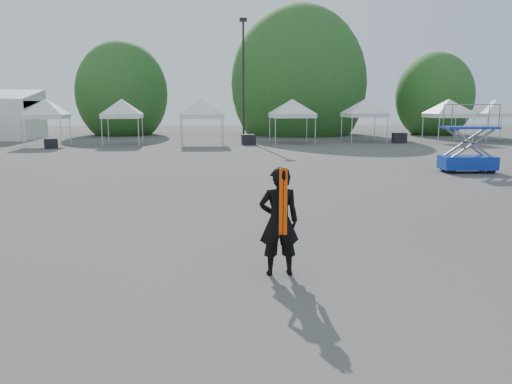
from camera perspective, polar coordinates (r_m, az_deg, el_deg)
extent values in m
plane|color=#474442|center=(10.32, -2.48, -6.83)|extent=(120.00, 120.00, 0.00)
cylinder|color=black|center=(42.04, -1.45, 12.48)|extent=(0.16, 0.16, 9.50)
cube|color=black|center=(42.53, -1.48, 19.09)|extent=(0.60, 0.25, 0.30)
cylinder|color=#382314|center=(50.42, -14.92, 7.64)|extent=(0.36, 0.36, 2.27)
ellipsoid|color=#29531B|center=(50.39, -15.06, 10.82)|extent=(4.16, 4.16, 4.78)
cylinder|color=#382314|center=(49.82, 4.82, 8.22)|extent=(0.36, 0.36, 2.80)
ellipsoid|color=#29531B|center=(49.83, 4.88, 12.19)|extent=(5.12, 5.12, 5.89)
cylinder|color=#382314|center=(52.08, 19.55, 7.37)|extent=(0.36, 0.36, 2.10)
ellipsoid|color=#29531B|center=(52.04, 19.72, 10.22)|extent=(3.84, 3.84, 4.42)
cylinder|color=silver|center=(37.84, -25.08, 6.12)|extent=(0.06, 0.06, 2.00)
cylinder|color=silver|center=(37.12, -21.39, 6.32)|extent=(0.06, 0.06, 2.00)
cylinder|color=silver|center=(40.23, -23.95, 6.38)|extent=(0.06, 0.06, 2.00)
cylinder|color=silver|center=(39.55, -20.46, 6.57)|extent=(0.06, 0.06, 2.00)
cube|color=white|center=(38.62, -22.83, 7.95)|extent=(2.71, 2.71, 0.30)
pyramid|color=white|center=(38.61, -22.96, 9.80)|extent=(3.83, 3.83, 1.10)
cylinder|color=silver|center=(37.06, -17.20, 6.55)|extent=(0.06, 0.06, 2.00)
cylinder|color=silver|center=(36.68, -13.28, 6.70)|extent=(0.06, 0.06, 2.00)
cylinder|color=silver|center=(39.55, -16.52, 6.78)|extent=(0.06, 0.06, 2.00)
cylinder|color=silver|center=(39.19, -12.85, 6.92)|extent=(0.06, 0.06, 2.00)
cube|color=white|center=(38.06, -15.04, 8.37)|extent=(2.74, 2.74, 0.30)
pyramid|color=white|center=(38.05, -15.12, 10.25)|extent=(3.87, 3.87, 1.10)
cylinder|color=silver|center=(35.45, -8.59, 6.75)|extent=(0.06, 0.06, 2.00)
cylinder|color=silver|center=(35.46, -3.76, 6.84)|extent=(0.06, 0.06, 2.00)
cylinder|color=silver|center=(38.41, -8.43, 7.00)|extent=(0.06, 0.06, 2.00)
cylinder|color=silver|center=(38.42, -3.97, 7.09)|extent=(0.06, 0.06, 2.00)
cube|color=white|center=(36.86, -6.22, 8.61)|extent=(3.16, 3.16, 0.30)
pyramid|color=white|center=(36.85, -6.26, 10.55)|extent=(4.47, 4.47, 1.10)
cylinder|color=silver|center=(36.55, 2.23, 6.95)|extent=(0.06, 0.06, 2.00)
cylinder|color=silver|center=(37.11, 6.79, 6.94)|extent=(0.06, 0.06, 2.00)
cylinder|color=silver|center=(39.48, 1.58, 7.19)|extent=(0.06, 0.06, 2.00)
cylinder|color=silver|center=(40.00, 5.82, 7.18)|extent=(0.06, 0.06, 2.00)
cube|color=white|center=(38.22, 4.13, 8.69)|extent=(3.16, 3.16, 0.30)
pyramid|color=white|center=(38.21, 4.15, 10.56)|extent=(4.47, 4.47, 1.10)
cylinder|color=silver|center=(38.94, 10.89, 6.97)|extent=(0.06, 0.06, 2.00)
cylinder|color=silver|center=(39.86, 14.77, 6.89)|extent=(0.06, 0.06, 2.00)
cylinder|color=silver|center=(41.62, 9.75, 7.20)|extent=(0.06, 0.06, 2.00)
cylinder|color=silver|center=(42.48, 13.41, 7.12)|extent=(0.06, 0.06, 2.00)
cube|color=white|center=(40.66, 12.26, 8.57)|extent=(3.00, 3.00, 0.30)
pyramid|color=white|center=(40.66, 12.33, 10.33)|extent=(4.24, 4.24, 1.10)
cylinder|color=silver|center=(39.80, 20.15, 6.60)|extent=(0.06, 0.06, 2.00)
cylinder|color=silver|center=(41.09, 23.59, 6.47)|extent=(0.06, 0.06, 2.00)
cylinder|color=silver|center=(42.26, 18.50, 6.87)|extent=(0.06, 0.06, 2.00)
cylinder|color=silver|center=(43.48, 21.79, 6.74)|extent=(0.06, 0.06, 2.00)
cube|color=white|center=(41.60, 21.10, 8.16)|extent=(2.93, 2.93, 0.30)
pyramid|color=white|center=(41.59, 21.21, 9.88)|extent=(4.15, 4.15, 1.10)
cylinder|color=silver|center=(42.51, 24.87, 6.47)|extent=(0.06, 0.06, 2.00)
cylinder|color=silver|center=(45.19, 22.84, 6.78)|extent=(0.06, 0.06, 2.00)
cylinder|color=silver|center=(46.77, 26.18, 6.62)|extent=(0.06, 0.06, 2.00)
cube|color=white|center=(44.60, 25.66, 7.93)|extent=(3.30, 3.30, 0.30)
pyramid|color=white|center=(44.59, 25.78, 9.53)|extent=(4.67, 4.67, 1.10)
imported|color=black|center=(8.75, 2.64, -3.37)|extent=(0.71, 0.46, 1.93)
cube|color=#FF4905|center=(8.48, 2.86, -1.14)|extent=(0.15, 0.03, 1.16)
cube|color=#0C16A4|center=(23.88, 23.01, 3.11)|extent=(2.41, 1.39, 0.58)
cube|color=#0C16A4|center=(23.77, 23.27, 6.78)|extent=(2.31, 1.33, 0.10)
cylinder|color=black|center=(23.14, 21.47, 2.37)|extent=(0.36, 0.18, 0.35)
cylinder|color=black|center=(23.84, 25.33, 2.31)|extent=(0.36, 0.18, 0.35)
cylinder|color=black|center=(24.03, 20.63, 2.69)|extent=(0.36, 0.18, 0.35)
cylinder|color=black|center=(24.70, 24.38, 2.62)|extent=(0.36, 0.18, 0.35)
cube|color=black|center=(36.41, -22.39, 5.11)|extent=(1.00, 0.90, 0.64)
cube|color=black|center=(36.71, -0.85, 6.01)|extent=(1.02, 0.82, 0.77)
cube|color=black|center=(39.93, 16.06, 5.95)|extent=(1.06, 0.86, 0.77)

